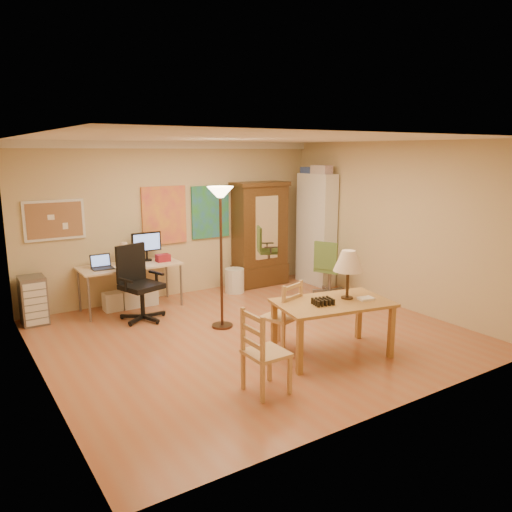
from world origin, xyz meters
TOP-DOWN VIEW (x-y plane):
  - floor at (0.00, 0.00)m, footprint 5.50×5.50m
  - crown_molding at (0.00, 2.46)m, footprint 5.50×0.08m
  - corkboard at (-2.05, 2.47)m, footprint 0.90×0.04m
  - art_panel_left at (-0.25, 2.47)m, footprint 0.80×0.04m
  - art_panel_right at (0.65, 2.47)m, footprint 0.75×0.04m
  - dining_table at (0.55, -1.12)m, footprint 1.54×1.09m
  - ladder_chair_back at (0.05, -0.63)m, footprint 0.53×0.51m
  - ladder_chair_left at (-0.82, -1.49)m, footprint 0.42×0.44m
  - torchiere_lamp at (-0.21, 0.54)m, footprint 0.37×0.37m
  - computer_desk at (-0.99, 2.16)m, footprint 1.61×0.70m
  - office_chair_black at (-1.08, 1.51)m, footprint 0.71×0.71m
  - office_chair_green at (2.27, 1.01)m, footprint 0.60×0.60m
  - drawer_cart at (-2.49, 2.19)m, footprint 0.36×0.43m
  - armoire at (1.58, 2.24)m, footprint 1.07×0.51m
  - bookshelf at (2.55, 1.74)m, footprint 0.32×0.85m
  - wastebin at (0.88, 2.02)m, footprint 0.35×0.35m

SIDE VIEW (x-z plane):
  - floor at x=0.00m, z-range 0.00..0.00m
  - wastebin at x=0.88m, z-range 0.00..0.44m
  - office_chair_green at x=2.27m, z-range -0.23..0.75m
  - office_chair_black at x=-1.08m, z-range -0.27..0.88m
  - drawer_cart at x=-2.49m, z-range 0.00..0.72m
  - ladder_chair_back at x=0.05m, z-range -0.03..0.89m
  - ladder_chair_left at x=-0.82m, z-range -0.03..0.90m
  - computer_desk at x=-0.99m, z-range -0.16..1.05m
  - dining_table at x=0.55m, z-range 0.18..1.50m
  - armoire at x=1.58m, z-range -0.13..1.85m
  - bookshelf at x=2.55m, z-range 0.00..2.12m
  - art_panel_left at x=-0.25m, z-range 0.95..1.95m
  - art_panel_right at x=0.65m, z-range 0.98..1.92m
  - corkboard at x=-2.05m, z-range 1.19..1.81m
  - torchiere_lamp at x=-0.21m, z-range 0.62..2.68m
  - crown_molding at x=0.00m, z-range 2.58..2.70m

